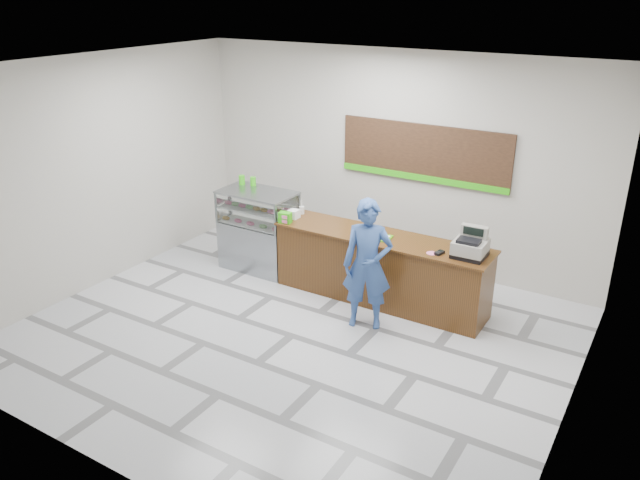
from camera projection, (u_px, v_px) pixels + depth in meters
The scene contains 16 objects.
floor at pixel (291, 336), 8.42m from camera, with size 7.00×7.00×0.00m, color silver.
back_wall at pixel (392, 160), 10.12m from camera, with size 7.00×7.00×0.00m, color beige.
ceiling at pixel (286, 69), 7.08m from camera, with size 7.00×7.00×0.00m, color silver.
sales_counter at pixel (380, 268), 9.18m from camera, with size 3.26×0.76×1.03m.
display_case at pixel (259, 230), 10.19m from camera, with size 1.22×0.72×1.33m.
menu_board at pixel (424, 154), 9.75m from camera, with size 2.80×0.06×0.90m.
cash_register at pixel (471, 246), 8.27m from camera, with size 0.43×0.45×0.40m.
card_terminal at pixel (439, 253), 8.38m from camera, with size 0.08×0.15×0.04m, color black.
serving_tray at pixel (378, 237), 8.93m from camera, with size 0.41×0.31×0.02m.
napkin_box at pixel (294, 214), 9.66m from camera, with size 0.15×0.15×0.13m, color white.
straw_cup at pixel (302, 210), 9.84m from camera, with size 0.08×0.08×0.12m, color silver.
promo_box at pixel (285, 217), 9.46m from camera, with size 0.19×0.12×0.17m, color #32BF12.
donut_decal at pixel (432, 253), 8.41m from camera, with size 0.14×0.14×0.00m, color pink.
green_cup_left at pixel (242, 180), 10.26m from camera, with size 0.10×0.10×0.15m, color #32BF12.
green_cup_right at pixel (253, 181), 10.20m from camera, with size 0.09×0.09×0.14m, color #32BF12.
customer at pixel (367, 265), 8.36m from camera, with size 0.66×0.44×1.82m, color #315193.
Camera 1 is at (4.12, -6.02, 4.41)m, focal length 35.00 mm.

